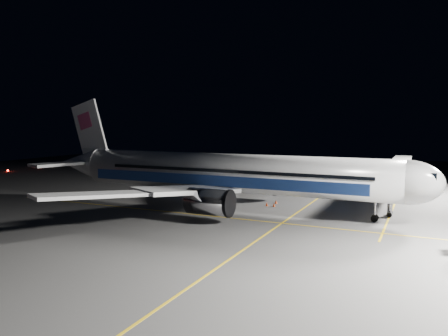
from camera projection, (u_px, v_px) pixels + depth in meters
name	position (u px, v px, depth m)	size (l,w,h in m)	color
ground	(229.00, 208.00, 64.60)	(200.00, 200.00, 0.00)	#4C4C4F
guide_line_main	(295.00, 214.00, 60.40)	(0.25, 80.00, 0.01)	gold
guide_line_cross	(211.00, 216.00, 59.19)	(70.00, 0.25, 0.01)	gold
guide_line_side	(393.00, 209.00, 64.36)	(0.25, 40.00, 0.01)	gold
airliner	(223.00, 173.00, 64.51)	(61.48, 54.22, 16.64)	silver
jet_bridge	(398.00, 172.00, 71.15)	(3.60, 34.40, 6.30)	#B2B2B7
baggage_tug	(237.00, 182.00, 86.56)	(2.47, 1.98, 1.79)	black
safety_cone_a	(274.00, 205.00, 65.82)	(0.37, 0.37, 0.56)	#F8420A
safety_cone_b	(267.00, 204.00, 66.29)	(0.39, 0.39, 0.58)	#F8420A
safety_cone_c	(276.00, 202.00, 68.20)	(0.40, 0.40, 0.60)	#F8420A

